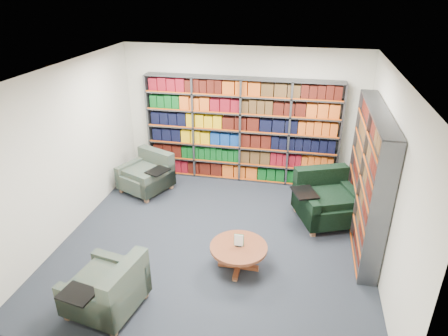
% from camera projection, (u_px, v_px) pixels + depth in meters
% --- Properties ---
extents(room_shell, '(5.02, 5.02, 2.82)m').
position_uv_depth(room_shell, '(216.00, 164.00, 6.11)').
color(room_shell, black).
rests_on(room_shell, ground).
extents(bookshelf_back, '(4.00, 0.28, 2.20)m').
position_uv_depth(bookshelf_back, '(241.00, 131.00, 8.32)').
color(bookshelf_back, '#47494F').
rests_on(bookshelf_back, ground).
extents(bookshelf_right, '(0.28, 2.50, 2.20)m').
position_uv_depth(bookshelf_right, '(368.00, 178.00, 6.35)').
color(bookshelf_right, '#47494F').
rests_on(bookshelf_right, ground).
extents(chair_teal_left, '(1.16, 1.14, 0.79)m').
position_uv_depth(chair_teal_left, '(149.00, 175.00, 8.20)').
color(chair_teal_left, '#06272F').
rests_on(chair_teal_left, ground).
extents(chair_green_right, '(1.32, 1.28, 0.90)m').
position_uv_depth(chair_green_right, '(325.00, 201.00, 7.16)').
color(chair_green_right, black).
rests_on(chair_green_right, ground).
extents(chair_teal_front, '(1.00, 1.09, 0.78)m').
position_uv_depth(chair_teal_front, '(110.00, 291.00, 5.15)').
color(chair_teal_front, '#06272F').
rests_on(chair_teal_front, ground).
extents(coffee_table, '(0.85, 0.85, 0.60)m').
position_uv_depth(coffee_table, '(239.00, 251.00, 5.91)').
color(coffee_table, brown).
rests_on(coffee_table, ground).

